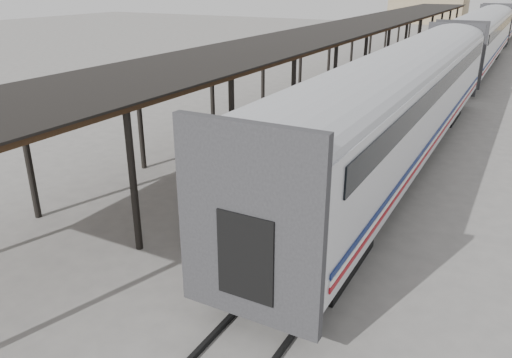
{
  "coord_description": "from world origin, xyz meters",
  "views": [
    {
      "loc": [
        7.28,
        -11.06,
        6.91
      ],
      "look_at": [
        1.04,
        0.35,
        1.7
      ],
      "focal_mm": 35.0,
      "sensor_mm": 36.0,
      "label": 1
    }
  ],
  "objects": [
    {
      "name": "canopy",
      "position": [
        -3.4,
        24.0,
        4.0
      ],
      "size": [
        4.9,
        64.3,
        4.15
      ],
      "color": "#422B19",
      "rests_on": "ground"
    },
    {
      "name": "porter",
      "position": [
        0.2,
        -0.5,
        1.67
      ],
      "size": [
        0.57,
        0.69,
        1.62
      ],
      "primitive_type": "imported",
      "rotation": [
        0.0,
        0.0,
        1.22
      ],
      "color": "navy",
      "rests_on": "baggage_cart"
    },
    {
      "name": "suitcase_stack",
      "position": [
        -0.26,
        0.42,
        1.05
      ],
      "size": [
        1.32,
        1.33,
        0.59
      ],
      "rotation": [
        0.0,
        0.0,
        0.28
      ],
      "color": "#3C3B3E",
      "rests_on": "baggage_cart"
    },
    {
      "name": "building_left",
      "position": [
        -10.0,
        82.0,
        3.0
      ],
      "size": [
        12.0,
        8.0,
        6.0
      ],
      "primitive_type": "cube",
      "color": "tan",
      "rests_on": "ground"
    },
    {
      "name": "baggage_cart",
      "position": [
        -0.05,
        0.15,
        0.65
      ],
      "size": [
        1.87,
        2.65,
        0.86
      ],
      "rotation": [
        0.0,
        0.0,
        0.28
      ],
      "color": "brown",
      "rests_on": "ground"
    },
    {
      "name": "pedestrian",
      "position": [
        -1.86,
        15.23,
        0.75
      ],
      "size": [
        0.95,
        0.67,
        1.5
      ],
      "primitive_type": "imported",
      "rotation": [
        0.0,
        0.0,
        3.52
      ],
      "color": "black",
      "rests_on": "ground"
    },
    {
      "name": "train",
      "position": [
        3.19,
        33.79,
        2.69
      ],
      "size": [
        3.45,
        76.01,
        4.01
      ],
      "color": "silver",
      "rests_on": "ground"
    },
    {
      "name": "luggage_tug",
      "position": [
        -1.74,
        19.28,
        0.63
      ],
      "size": [
        1.02,
        1.6,
        1.37
      ],
      "rotation": [
        0.0,
        0.0,
        0.05
      ],
      "color": "maroon",
      "rests_on": "ground"
    },
    {
      "name": "ground",
      "position": [
        0.0,
        0.0,
        0.0
      ],
      "size": [
        160.0,
        160.0,
        0.0
      ],
      "primitive_type": "plane",
      "color": "slate",
      "rests_on": "ground"
    },
    {
      "name": "rails",
      "position": [
        3.2,
        34.0,
        0.06
      ],
      "size": [
        1.54,
        150.0,
        0.12
      ],
      "color": "black",
      "rests_on": "ground"
    }
  ]
}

